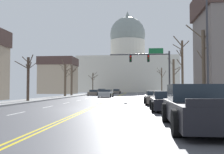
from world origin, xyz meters
TOP-DOWN VIEW (x-y plane):
  - ground at (0.00, -0.00)m, footprint 20.00×180.00m
  - signal_gantry at (5.36, 16.70)m, footprint 7.91×0.41m
  - street_lamp_right at (7.88, 0.91)m, footprint 2.55×0.24m
  - capitol_building at (0.00, 81.64)m, footprint 35.97×21.38m
  - sedan_near_00 at (5.42, 11.70)m, footprint 2.14×4.51m
  - sedan_near_01 at (5.00, 5.85)m, footprint 2.07×4.55m
  - sedan_near_02 at (5.12, -0.60)m, footprint 1.96×4.65m
  - pickup_truck_near_03 at (5.45, -7.86)m, footprint 2.32×5.53m
  - sedan_oncoming_00 at (-1.59, 23.65)m, footprint 2.18×4.54m
  - sedan_oncoming_01 at (-5.19, 33.68)m, footprint 2.10×4.27m
  - sedan_oncoming_02 at (-4.99, 43.62)m, footprint 2.22×4.44m
  - sedan_oncoming_03 at (-2.03, 51.79)m, footprint 2.07×4.64m
  - flank_building_01 at (-17.46, 49.48)m, footprint 9.27×7.91m
  - bare_tree_00 at (8.96, 22.31)m, footprint 2.08×1.84m
  - bare_tree_01 at (-7.93, 48.47)m, footprint 2.36×2.60m
  - bare_tree_02 at (8.81, 4.39)m, footprint 2.19×1.09m
  - bare_tree_03 at (-7.90, 8.23)m, footprint 2.58×2.43m
  - bare_tree_04 at (8.93, 40.85)m, footprint 2.13×2.23m
  - bare_tree_05 at (-8.54, 24.54)m, footprint 2.44×2.33m
  - bare_tree_06 at (8.22, 10.95)m, footprint 1.65×1.67m
  - bare_tree_07 at (-8.57, 28.87)m, footprint 2.15×1.90m
  - pedestrian_00 at (8.23, 1.23)m, footprint 0.35×0.34m
  - pedestrian_01 at (8.64, 7.22)m, footprint 0.35×0.34m

SIDE VIEW (x-z plane):
  - ground at x=0.00m, z-range -0.08..0.12m
  - sedan_oncoming_01 at x=-5.19m, z-range -0.03..1.11m
  - sedan_near_00 at x=5.42m, z-range -0.03..1.13m
  - sedan_oncoming_03 at x=-2.03m, z-range -0.05..1.17m
  - sedan_near_01 at x=5.00m, z-range -0.02..1.16m
  - sedan_near_02 at x=5.12m, z-range -0.04..1.20m
  - sedan_oncoming_00 at x=-1.59m, z-range -0.03..1.21m
  - sedan_oncoming_02 at x=-4.99m, z-range -0.04..1.26m
  - pickup_truck_near_03 at x=5.45m, z-range -0.08..1.50m
  - pedestrian_00 at x=8.23m, z-range 0.23..1.83m
  - pedestrian_01 at x=8.64m, z-range 0.22..1.86m
  - bare_tree_03 at x=-7.90m, z-range 0.28..5.01m
  - bare_tree_05 at x=-8.54m, z-range -0.06..6.02m
  - bare_tree_07 at x=-8.57m, z-range 0.19..5.91m
  - bare_tree_00 at x=8.96m, z-range 0.05..6.16m
  - bare_tree_01 at x=-7.93m, z-range 0.33..5.89m
  - bare_tree_04 at x=8.93m, z-range 0.35..6.34m
  - bare_tree_02 at x=8.81m, z-range 0.06..6.81m
  - bare_tree_06 at x=8.22m, z-range 0.15..7.26m
  - signal_gantry at x=5.36m, z-range 1.52..8.11m
  - flank_building_01 at x=-17.46m, z-range 0.07..9.68m
  - street_lamp_right at x=7.88m, z-range 0.92..9.65m
  - capitol_building at x=0.00m, z-range -5.48..26.06m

